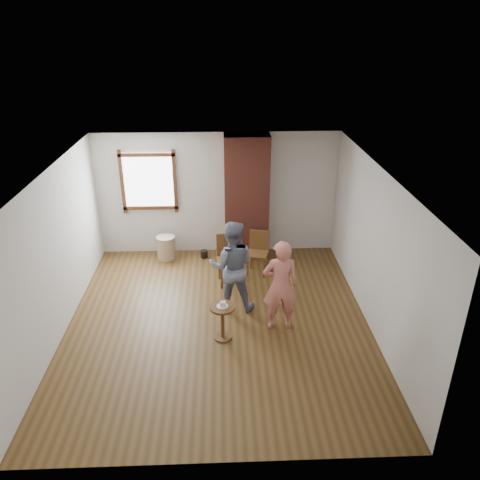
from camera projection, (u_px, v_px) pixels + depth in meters
name	position (u px, v px, depth m)	size (l,w,h in m)	color
ground	(218.00, 323.00, 7.85)	(5.50, 5.50, 0.00)	brown
room_shell	(213.00, 209.00, 7.62)	(5.04, 5.52, 2.62)	silver
brick_chimney	(247.00, 198.00, 9.58)	(0.90, 0.50, 2.60)	brown
stoneware_crock	(166.00, 247.00, 9.87)	(0.39, 0.39, 0.50)	tan
dark_pot	(204.00, 254.00, 9.97)	(0.16, 0.16, 0.16)	black
dining_chair_left	(229.00, 256.00, 8.89)	(0.50, 0.50, 0.96)	brown
dining_chair_right	(258.00, 250.00, 9.25)	(0.49, 0.49, 0.85)	brown
side_table	(223.00, 317.00, 7.30)	(0.40, 0.40, 0.60)	brown
cake_plate	(222.00, 306.00, 7.21)	(0.18, 0.18, 0.01)	white
cake_slice	(223.00, 304.00, 7.20)	(0.08, 0.07, 0.06)	silver
man	(232.00, 266.00, 7.93)	(0.79, 0.62, 1.63)	black
person_pink	(280.00, 286.00, 7.43)	(0.57, 0.37, 1.56)	#D8766C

